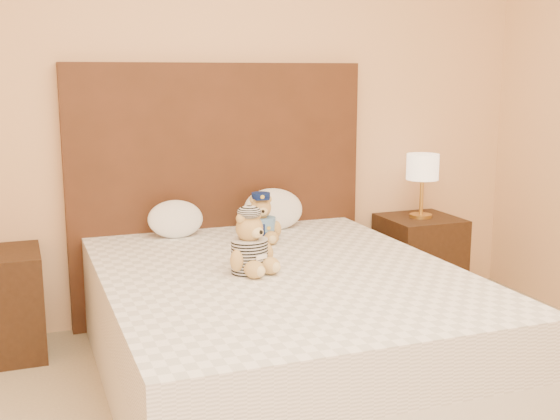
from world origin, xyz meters
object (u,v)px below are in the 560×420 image
(nightstand_right, at_px, (419,259))
(lamp, at_px, (423,170))
(bed, at_px, (280,326))
(pillow_left, at_px, (175,217))
(pillow_right, at_px, (273,207))
(teddy_police, at_px, (261,218))
(teddy_prisoner, at_px, (250,242))

(nightstand_right, bearing_deg, lamp, 180.00)
(bed, height_order, pillow_left, pillow_left)
(lamp, relative_size, pillow_right, 1.12)
(lamp, bearing_deg, teddy_police, -167.75)
(nightstand_right, height_order, teddy_police, teddy_police)
(bed, bearing_deg, teddy_prisoner, 177.15)
(bed, height_order, teddy_prisoner, teddy_prisoner)
(teddy_police, xyz_separation_m, pillow_right, (0.17, 0.28, -0.01))
(teddy_police, distance_m, pillow_left, 0.49)
(bed, bearing_deg, pillow_right, 71.80)
(teddy_prisoner, relative_size, pillow_right, 0.80)
(bed, height_order, nightstand_right, same)
(nightstand_right, height_order, pillow_left, pillow_left)
(bed, distance_m, nightstand_right, 1.48)
(bed, relative_size, pillow_left, 6.46)
(teddy_prisoner, distance_m, pillow_left, 0.84)
(bed, xyz_separation_m, pillow_right, (0.27, 0.83, 0.40))
(teddy_prisoner, height_order, pillow_left, teddy_prisoner)
(nightstand_right, relative_size, pillow_left, 1.78)
(nightstand_right, bearing_deg, pillow_left, 178.89)
(lamp, height_order, pillow_right, lamp)
(nightstand_right, height_order, teddy_prisoner, teddy_prisoner)
(nightstand_right, height_order, lamp, lamp)
(teddy_police, height_order, pillow_left, teddy_police)
(pillow_left, xyz_separation_m, pillow_right, (0.58, 0.00, 0.02))
(pillow_left, relative_size, pillow_right, 0.86)
(teddy_prisoner, xyz_separation_m, pillow_left, (-0.16, 0.82, -0.03))
(teddy_police, xyz_separation_m, teddy_prisoner, (-0.24, -0.54, 0.01))
(lamp, bearing_deg, pillow_left, 178.89)
(teddy_prisoner, bearing_deg, teddy_police, 42.35)
(nightstand_right, distance_m, teddy_prisoner, 1.66)
(nightstand_right, relative_size, teddy_prisoner, 1.92)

